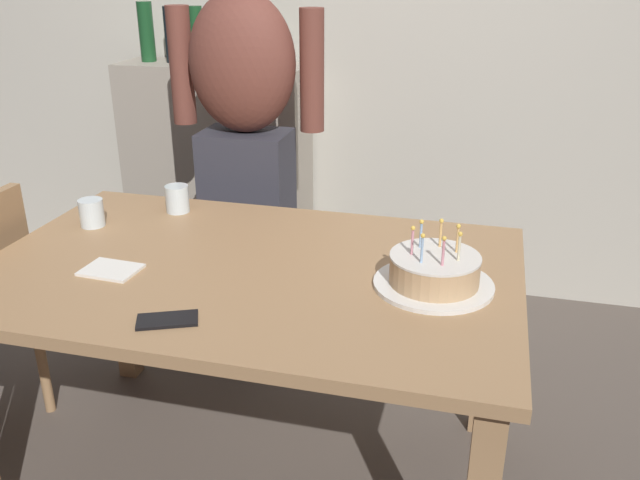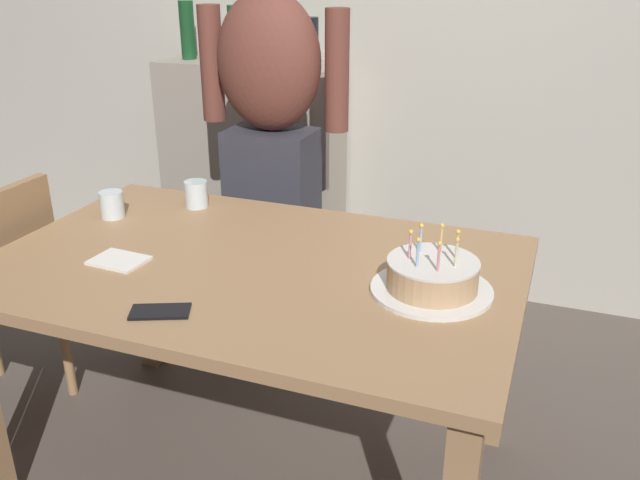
# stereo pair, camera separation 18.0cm
# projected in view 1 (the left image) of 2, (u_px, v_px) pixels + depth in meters

# --- Properties ---
(ground_plane) EXTENTS (10.00, 10.00, 0.00)m
(ground_plane) POSITION_uv_depth(u_px,v_px,m) (259.00, 472.00, 2.17)
(ground_plane) COLOR #564C44
(back_wall) EXTENTS (5.20, 0.10, 2.60)m
(back_wall) POSITION_uv_depth(u_px,v_px,m) (361.00, 14.00, 3.05)
(back_wall) COLOR beige
(back_wall) RESTS_ON ground_plane
(dining_table) EXTENTS (1.50, 0.96, 0.74)m
(dining_table) POSITION_uv_depth(u_px,v_px,m) (251.00, 296.00, 1.92)
(dining_table) COLOR #A37A51
(dining_table) RESTS_ON ground_plane
(birthday_cake) EXTENTS (0.32, 0.32, 0.17)m
(birthday_cake) POSITION_uv_depth(u_px,v_px,m) (434.00, 272.00, 1.75)
(birthday_cake) COLOR white
(birthday_cake) RESTS_ON dining_table
(water_glass_near) EXTENTS (0.08, 0.08, 0.09)m
(water_glass_near) POSITION_uv_depth(u_px,v_px,m) (177.00, 199.00, 2.27)
(water_glass_near) COLOR silver
(water_glass_near) RESTS_ON dining_table
(water_glass_far) EXTENTS (0.08, 0.08, 0.09)m
(water_glass_far) POSITION_uv_depth(u_px,v_px,m) (92.00, 213.00, 2.15)
(water_glass_far) COLOR silver
(water_glass_far) RESTS_ON dining_table
(cell_phone) EXTENTS (0.16, 0.12, 0.01)m
(cell_phone) POSITION_uv_depth(u_px,v_px,m) (167.00, 320.00, 1.59)
(cell_phone) COLOR black
(cell_phone) RESTS_ON dining_table
(napkin_stack) EXTENTS (0.16, 0.12, 0.01)m
(napkin_stack) POSITION_uv_depth(u_px,v_px,m) (111.00, 270.00, 1.85)
(napkin_stack) COLOR white
(napkin_stack) RESTS_ON dining_table
(person_man_bearded) EXTENTS (0.61, 0.27, 1.66)m
(person_man_bearded) POSITION_uv_depth(u_px,v_px,m) (246.00, 143.00, 2.60)
(person_man_bearded) COLOR #33333D
(person_man_bearded) RESTS_ON ground_plane
(shelf_cabinet) EXTENTS (0.89, 0.30, 1.36)m
(shelf_cabinet) POSITION_uv_depth(u_px,v_px,m) (218.00, 173.00, 3.29)
(shelf_cabinet) COLOR #9E9384
(shelf_cabinet) RESTS_ON ground_plane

